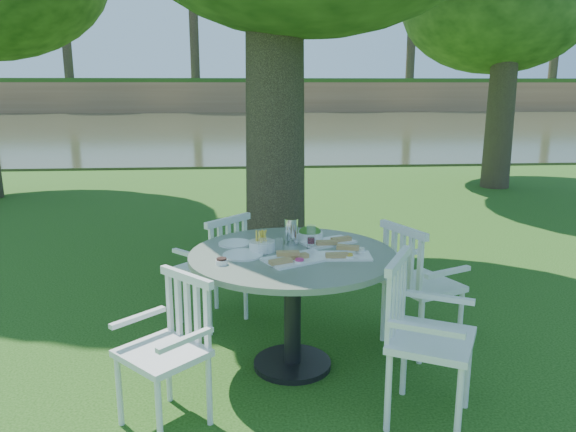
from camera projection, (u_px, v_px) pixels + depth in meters
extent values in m
plane|color=#143B0C|center=(290.00, 314.00, 5.00)|extent=(140.00, 140.00, 0.00)
cylinder|color=black|center=(292.00, 363.00, 4.07)|extent=(0.56, 0.56, 0.04)
cylinder|color=black|center=(292.00, 311.00, 3.97)|extent=(0.12, 0.12, 0.78)
cylinder|color=slate|center=(293.00, 256.00, 3.88)|extent=(1.43, 1.43, 0.04)
cylinder|color=white|center=(460.00, 322.00, 4.24)|extent=(0.04, 0.04, 0.49)
cylinder|color=white|center=(421.00, 303.00, 4.61)|extent=(0.04, 0.04, 0.49)
cylinder|color=white|center=(421.00, 332.00, 4.06)|extent=(0.04, 0.04, 0.49)
cylinder|color=white|center=(383.00, 312.00, 4.43)|extent=(0.04, 0.04, 0.49)
cube|color=white|center=(423.00, 284.00, 4.28)|extent=(0.62, 0.64, 0.04)
cube|color=white|center=(402.00, 260.00, 4.12)|extent=(0.24, 0.47, 0.50)
cylinder|color=white|center=(216.00, 284.00, 5.07)|extent=(0.04, 0.04, 0.47)
cylinder|color=white|center=(180.00, 297.00, 4.76)|extent=(0.04, 0.04, 0.47)
cylinder|color=white|center=(246.00, 294.00, 4.84)|extent=(0.04, 0.04, 0.47)
cylinder|color=white|center=(210.00, 308.00, 4.53)|extent=(0.04, 0.04, 0.47)
cube|color=white|center=(212.00, 267.00, 4.74)|extent=(0.65, 0.65, 0.04)
cube|color=white|center=(229.00, 247.00, 4.57)|extent=(0.37, 0.37, 0.48)
cylinder|color=white|center=(119.00, 391.00, 3.32)|extent=(0.04, 0.04, 0.45)
cylinder|color=white|center=(159.00, 416.00, 3.06)|extent=(0.04, 0.04, 0.45)
cylinder|color=white|center=(168.00, 369.00, 3.58)|extent=(0.04, 0.04, 0.45)
cylinder|color=white|center=(209.00, 391.00, 3.32)|extent=(0.04, 0.04, 0.45)
cube|color=white|center=(162.00, 353.00, 3.27)|extent=(0.62, 0.62, 0.04)
cube|color=white|center=(188.00, 310.00, 3.36)|extent=(0.34, 0.36, 0.46)
cylinder|color=white|center=(459.00, 408.00, 3.10)|extent=(0.04, 0.04, 0.50)
cylinder|color=white|center=(467.00, 371.00, 3.50)|extent=(0.04, 0.04, 0.50)
cylinder|color=white|center=(388.00, 393.00, 3.26)|extent=(0.04, 0.04, 0.50)
cylinder|color=white|center=(404.00, 359.00, 3.65)|extent=(0.04, 0.04, 0.50)
cube|color=white|center=(432.00, 340.00, 3.31)|extent=(0.65, 0.66, 0.04)
cube|color=white|center=(396.00, 298.00, 3.35)|extent=(0.28, 0.47, 0.51)
cube|color=white|center=(297.00, 259.00, 3.72)|extent=(0.50, 0.42, 0.02)
cube|color=white|center=(344.00, 256.00, 3.79)|extent=(0.37, 0.23, 0.01)
cube|color=white|center=(328.00, 242.00, 4.11)|extent=(0.43, 0.35, 0.02)
cylinder|color=white|center=(243.00, 255.00, 3.81)|extent=(0.28, 0.28, 0.01)
cylinder|color=white|center=(235.00, 243.00, 4.09)|extent=(0.24, 0.24, 0.01)
cylinder|color=white|center=(262.00, 246.00, 3.92)|extent=(0.18, 0.18, 0.07)
cylinder|color=white|center=(310.00, 236.00, 4.19)|extent=(0.20, 0.20, 0.07)
cylinder|color=silver|center=(291.00, 232.00, 4.06)|extent=(0.10, 0.10, 0.19)
cylinder|color=white|center=(311.00, 237.00, 3.96)|extent=(0.06, 0.06, 0.17)
cylinder|color=white|center=(279.00, 245.00, 3.89)|extent=(0.06, 0.06, 0.10)
cylinder|color=white|center=(263.00, 247.00, 3.82)|extent=(0.07, 0.07, 0.11)
cylinder|color=white|center=(299.00, 263.00, 3.62)|extent=(0.07, 0.07, 0.03)
cylinder|color=white|center=(349.00, 257.00, 3.73)|extent=(0.06, 0.06, 0.03)
cylinder|color=white|center=(360.00, 252.00, 3.86)|extent=(0.07, 0.07, 0.03)
cylinder|color=white|center=(222.00, 262.00, 3.62)|extent=(0.08, 0.08, 0.03)
ellipsoid|color=#1E3D13|center=(510.00, 2.00, 10.47)|extent=(3.74, 3.74, 2.62)
cube|color=#2E331E|center=(250.00, 127.00, 27.33)|extent=(100.00, 28.00, 0.12)
cube|color=#916543|center=(247.00, 97.00, 42.12)|extent=(100.00, 3.00, 2.20)
cube|color=#143B0C|center=(246.00, 81.00, 49.12)|extent=(100.00, 18.00, 0.30)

